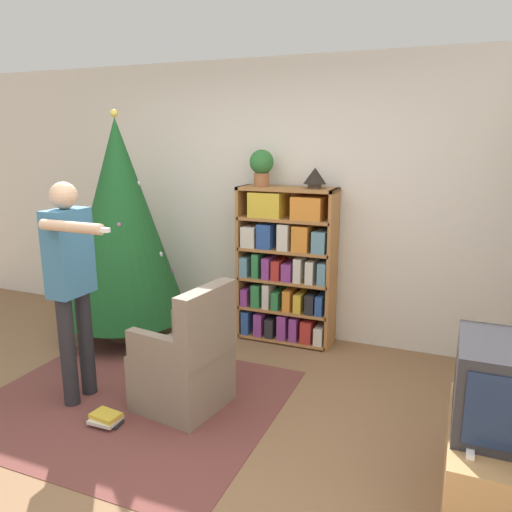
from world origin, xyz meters
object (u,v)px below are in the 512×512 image
at_px(television, 507,388).
at_px(christmas_tree, 121,221).
at_px(bookshelf, 286,264).
at_px(standing_person, 72,276).
at_px(table_lamp, 315,177).
at_px(potted_plant, 262,165).
at_px(armchair, 186,365).

distance_m(television, christmas_tree, 3.43).
xyz_separation_m(bookshelf, christmas_tree, (-1.44, -0.51, 0.39)).
distance_m(standing_person, table_lamp, 2.17).
relative_size(bookshelf, television, 2.66).
distance_m(christmas_tree, standing_person, 1.20).
height_order(bookshelf, standing_person, standing_person).
bearing_deg(standing_person, potted_plant, 155.91).
bearing_deg(potted_plant, christmas_tree, -156.67).
bearing_deg(table_lamp, potted_plant, 180.00).
relative_size(television, potted_plant, 1.66).
height_order(bookshelf, christmas_tree, christmas_tree).
relative_size(bookshelf, standing_person, 0.91).
height_order(standing_person, potted_plant, potted_plant).
bearing_deg(bookshelf, armchair, -100.11).
bearing_deg(christmas_tree, potted_plant, 23.33).
xyz_separation_m(armchair, table_lamp, (0.51, 1.43, 1.24)).
height_order(standing_person, table_lamp, table_lamp).
xyz_separation_m(christmas_tree, armchair, (1.19, -0.91, -0.82)).
xyz_separation_m(television, standing_person, (-2.77, 0.08, 0.26)).
bearing_deg(christmas_tree, bookshelf, 19.44).
bearing_deg(potted_plant, table_lamp, 0.00).
height_order(bookshelf, television, bookshelf).
height_order(armchair, potted_plant, potted_plant).
xyz_separation_m(potted_plant, table_lamp, (0.50, 0.00, -0.09)).
bearing_deg(standing_person, armchair, 106.34).
height_order(bookshelf, armchair, bookshelf).
height_order(christmas_tree, standing_person, christmas_tree).
height_order(television, armchair, same).
distance_m(television, standing_person, 2.78).
bearing_deg(christmas_tree, standing_person, -69.91).
distance_m(bookshelf, christmas_tree, 1.58).
height_order(television, table_lamp, table_lamp).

